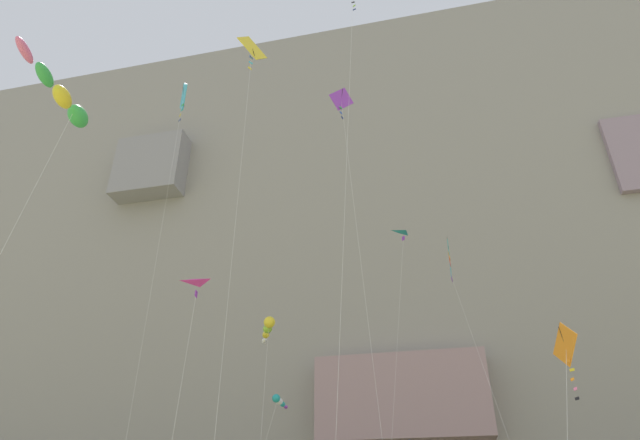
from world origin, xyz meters
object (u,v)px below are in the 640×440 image
Objects in this scene: kite_diamond_upper_left at (352,10)px; kite_delta_front_field at (405,246)px; kite_diamond_low_right at (565,350)px; kite_diamond_upper_mid at (252,55)px; kite_diamond_mid_right at (182,103)px; kite_banner_upper_right at (453,270)px; kite_windsock_high_left at (64,99)px; kite_windsock_low_center at (279,402)px; kite_diamond_low_left at (342,107)px; kite_delta_far_right at (197,303)px; kite_windsock_mid_center at (268,328)px.

kite_diamond_upper_left is 1.52× the size of kite_delta_front_field.
kite_diamond_upper_left is 24.57m from kite_diamond_low_right.
kite_diamond_low_right is (15.40, 0.53, -20.98)m from kite_diamond_upper_mid.
kite_delta_front_field is (16.56, 8.55, -10.74)m from kite_diamond_mid_right.
kite_diamond_upper_left is 18.55m from kite_banner_upper_right.
kite_windsock_high_left is (-21.54, -8.35, 11.24)m from kite_diamond_low_right.
kite_windsock_high_left is at bearing -106.32° from kite_windsock_low_center.
kite_banner_upper_right is at bearing 40.14° from kite_diamond_low_left.
kite_diamond_mid_right is 21.51m from kite_delta_front_field.
kite_diamond_mid_right is 3.37× the size of kite_diamond_low_right.
kite_delta_front_field reaches higher than kite_diamond_low_right.
kite_diamond_upper_mid is 1.52× the size of kite_windsock_high_left.
kite_windsock_low_center is (1.03, 11.43, -2.68)m from kite_delta_far_right.
kite_delta_far_right is (-0.38, -10.28, -1.98)m from kite_windsock_mid_center.
kite_delta_far_right is at bearing -92.10° from kite_windsock_mid_center.
kite_delta_far_right is 17.57m from kite_banner_upper_right.
kite_delta_far_right is 0.37× the size of kite_diamond_upper_left.
kite_diamond_upper_left is at bearing -56.68° from kite_windsock_low_center.
kite_diamond_low_right is at bearing -12.82° from kite_diamond_mid_right.
kite_delta_far_right is (6.55, -6.19, -20.26)m from kite_diamond_mid_right.
kite_diamond_mid_right is 33.78m from kite_diamond_low_right.
kite_windsock_low_center is at bearing 73.68° from kite_windsock_high_left.
kite_windsock_high_left is 26.63m from kite_delta_front_field.
kite_diamond_low_right is at bearing -68.21° from kite_banner_upper_right.
kite_delta_far_right is 0.70× the size of kite_banner_upper_right.
kite_delta_far_right is 0.41× the size of kite_diamond_upper_mid.
kite_diamond_low_left is at bearing -47.29° from kite_windsock_low_center.
kite_diamond_mid_right is at bearing -145.36° from kite_windsock_low_center.
kite_windsock_low_center is 22.41m from kite_windsock_high_left.
kite_banner_upper_right is at bearing 66.51° from kite_diamond_upper_left.
kite_diamond_low_left is (5.26, 4.80, -1.48)m from kite_diamond_upper_mid.
kite_windsock_mid_center is 0.71× the size of kite_windsock_high_left.
kite_windsock_mid_center is (6.93, 4.09, -18.28)m from kite_diamond_mid_right.
kite_diamond_mid_right is at bearing 167.18° from kite_diamond_low_right.
kite_banner_upper_right is at bearing -4.78° from kite_windsock_low_center.
kite_delta_front_field is (10.01, 14.74, 9.51)m from kite_delta_far_right.
kite_diamond_upper_left is at bearing -173.67° from kite_diamond_low_right.
kite_windsock_mid_center is 4.85m from kite_windsock_low_center.
kite_diamond_upper_left is at bearing -0.71° from kite_delta_far_right.
kite_windsock_low_center is (-0.59, 11.14, -20.32)m from kite_diamond_upper_mid.
kite_diamond_low_left reaches higher than kite_delta_front_field.
kite_diamond_upper_left is at bearing 29.45° from kite_windsock_high_left.
kite_delta_far_right is 11.81m from kite_windsock_high_left.
kite_diamond_upper_left is 1.89× the size of kite_banner_upper_right.
kite_delta_far_right is at bearing 179.29° from kite_diamond_upper_left.
kite_diamond_upper_mid is at bearing -137.59° from kite_diamond_low_left.
kite_diamond_mid_right reaches higher than kite_delta_far_right.
kite_diamond_low_right is (10.14, -4.27, -19.50)m from kite_diamond_low_left.
kite_diamond_upper_mid is at bearing 51.85° from kite_windsock_high_left.
kite_diamond_low_left is (13.43, -1.10, -4.10)m from kite_diamond_mid_right.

